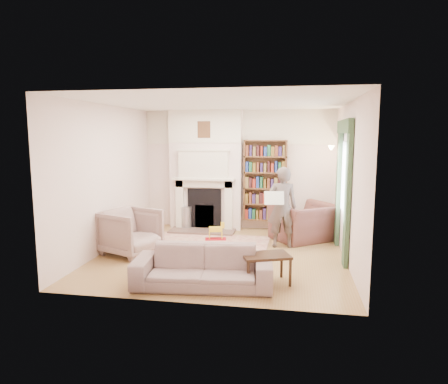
% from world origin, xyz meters
% --- Properties ---
extents(floor, '(4.50, 4.50, 0.00)m').
position_xyz_m(floor, '(0.00, 0.00, 0.00)').
color(floor, olive).
rests_on(floor, ground).
extents(ceiling, '(4.50, 4.50, 0.00)m').
position_xyz_m(ceiling, '(0.00, 0.00, 2.80)').
color(ceiling, white).
rests_on(ceiling, wall_back).
extents(wall_back, '(4.50, 0.00, 4.50)m').
position_xyz_m(wall_back, '(0.00, 2.25, 1.40)').
color(wall_back, white).
rests_on(wall_back, floor).
extents(wall_front, '(4.50, 0.00, 4.50)m').
position_xyz_m(wall_front, '(0.00, -2.25, 1.40)').
color(wall_front, white).
rests_on(wall_front, floor).
extents(wall_left, '(0.00, 4.50, 4.50)m').
position_xyz_m(wall_left, '(-2.25, 0.00, 1.40)').
color(wall_left, white).
rests_on(wall_left, floor).
extents(wall_right, '(0.00, 4.50, 4.50)m').
position_xyz_m(wall_right, '(2.25, 0.00, 1.40)').
color(wall_right, white).
rests_on(wall_right, floor).
extents(fireplace, '(1.70, 0.58, 2.80)m').
position_xyz_m(fireplace, '(-0.75, 2.05, 1.39)').
color(fireplace, white).
rests_on(fireplace, floor).
extents(bookcase, '(1.00, 0.24, 1.85)m').
position_xyz_m(bookcase, '(0.65, 2.12, 1.18)').
color(bookcase, brown).
rests_on(bookcase, floor).
extents(window, '(0.02, 0.90, 1.30)m').
position_xyz_m(window, '(2.23, 0.40, 1.45)').
color(window, silver).
rests_on(window, wall_right).
extents(curtain_left, '(0.07, 0.32, 2.40)m').
position_xyz_m(curtain_left, '(2.20, -0.30, 1.20)').
color(curtain_left, '#30492F').
rests_on(curtain_left, floor).
extents(curtain_right, '(0.07, 0.32, 2.40)m').
position_xyz_m(curtain_right, '(2.20, 1.10, 1.20)').
color(curtain_right, '#30492F').
rests_on(curtain_right, floor).
extents(pelmet, '(0.09, 1.70, 0.24)m').
position_xyz_m(pelmet, '(2.19, 0.40, 2.38)').
color(pelmet, '#30492F').
rests_on(pelmet, wall_right).
extents(wall_sconce, '(0.20, 0.24, 0.24)m').
position_xyz_m(wall_sconce, '(2.03, 1.50, 1.90)').
color(wall_sconce, gold).
rests_on(wall_sconce, wall_right).
extents(rug, '(2.60, 2.02, 0.01)m').
position_xyz_m(rug, '(-0.46, 0.48, 0.01)').
color(rug, beige).
rests_on(rug, floor).
extents(armchair_reading, '(1.59, 1.56, 0.78)m').
position_xyz_m(armchair_reading, '(1.54, 1.29, 0.39)').
color(armchair_reading, '#54302C').
rests_on(armchair_reading, floor).
extents(armchair_left, '(1.19, 1.17, 0.85)m').
position_xyz_m(armchair_left, '(-1.70, -0.26, 0.42)').
color(armchair_left, '#A69B89').
rests_on(armchair_left, floor).
extents(sofa, '(2.10, 0.98, 0.59)m').
position_xyz_m(sofa, '(0.01, -1.62, 0.30)').
color(sofa, gray).
rests_on(sofa, floor).
extents(man_reading, '(0.64, 0.47, 1.61)m').
position_xyz_m(man_reading, '(1.09, 0.69, 0.81)').
color(man_reading, '#514541').
rests_on(man_reading, floor).
extents(newspaper, '(0.39, 0.16, 0.26)m').
position_xyz_m(newspaper, '(0.94, 0.49, 1.02)').
color(newspaper, white).
rests_on(newspaper, man_reading).
extents(coffee_table, '(0.81, 0.67, 0.45)m').
position_xyz_m(coffee_table, '(0.92, -1.35, 0.23)').
color(coffee_table, '#331C11').
rests_on(coffee_table, floor).
extents(paraffin_heater, '(0.30, 0.30, 0.55)m').
position_xyz_m(paraffin_heater, '(-1.18, 1.84, 0.28)').
color(paraffin_heater, '#A9ABB0').
rests_on(paraffin_heater, floor).
extents(rocking_horse, '(0.47, 0.27, 0.39)m').
position_xyz_m(rocking_horse, '(-0.31, 0.97, 0.19)').
color(rocking_horse, yellow).
rests_on(rocking_horse, rug).
extents(board_game, '(0.45, 0.45, 0.03)m').
position_xyz_m(board_game, '(-0.13, 0.11, 0.03)').
color(board_game, '#E3E450').
rests_on(board_game, rug).
extents(game_box_lid, '(0.32, 0.23, 0.05)m').
position_xyz_m(game_box_lid, '(-0.46, 0.36, 0.04)').
color(game_box_lid, '#B41423').
rests_on(game_box_lid, rug).
extents(comic_annuals, '(0.75, 0.76, 0.02)m').
position_xyz_m(comic_annuals, '(0.30, -0.36, 0.02)').
color(comic_annuals, red).
rests_on(comic_annuals, rug).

